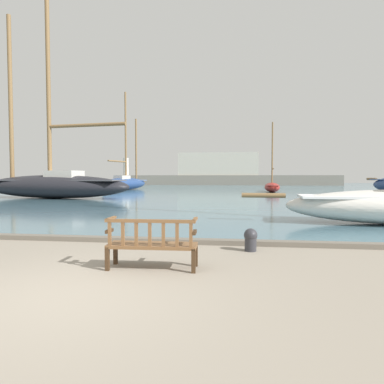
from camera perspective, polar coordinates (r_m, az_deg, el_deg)
name	(u,v)px	position (r m, az deg, el deg)	size (l,w,h in m)	color
ground_plane	(69,295)	(5.32, -19.88, -15.78)	(160.00, 160.00, 0.00)	gray
harbor_water	(221,188)	(48.55, 4.84, 0.68)	(100.00, 80.00, 0.08)	slate
quay_edge_kerb	(143,240)	(8.79, -8.12, -7.93)	(40.00, 0.30, 0.12)	#675F54
park_bench	(152,243)	(6.24, -6.67, -8.44)	(1.62, 0.57, 0.92)	#3D2A19
sailboat_far_port	(125,182)	(41.37, -11.08, 1.63)	(4.28, 8.69, 11.55)	navy
sailboat_distant_harbor	(272,187)	(35.92, 13.20, 0.89)	(1.79, 5.72, 7.13)	maroon
sailboat_nearest_starboard	(53,182)	(26.84, -22.09, 1.53)	(12.12, 4.35, 15.74)	black
mooring_bollard	(251,239)	(7.80, 9.74, -7.71)	(0.30, 0.30, 0.51)	#2D2D33
far_breakwater	(221,174)	(63.04, 4.86, 3.04)	(41.02, 2.40, 6.05)	slate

